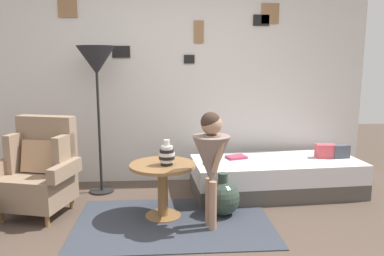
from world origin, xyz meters
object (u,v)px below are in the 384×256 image
Objects in this scene: book_on_daybed at (236,157)px; daybed at (276,176)px; armchair at (40,171)px; person_child at (211,156)px; vase_striped at (167,155)px; floor_lamp at (96,65)px; demijohn_near at (223,198)px; side_table at (163,178)px.

daybed is at bearing -11.65° from book_on_daybed.
person_child reaches higher than armchair.
book_on_daybed reaches higher than daybed.
vase_striped is 0.47m from person_child.
floor_lamp is (-2.03, 0.19, 1.27)m from daybed.
floor_lamp reaches higher than person_child.
armchair reaches higher than demijohn_near.
demijohn_near is at bearing -110.90° from book_on_daybed.
armchair is at bearing 169.29° from vase_striped.
demijohn_near is (-0.26, -0.68, -0.24)m from book_on_daybed.
demijohn_near is (0.15, 0.29, -0.51)m from person_child.
side_table is at bearing -9.17° from armchair.
side_table is 2.60× the size of vase_striped.
demijohn_near is (1.82, -0.19, -0.26)m from armchair.
daybed is 1.48m from vase_striped.
person_child is (0.40, -0.24, 0.05)m from vase_striped.
book_on_daybed is 0.51× the size of demijohn_near.
side_table reaches higher than daybed.
vase_striped is 0.72m from demijohn_near.
daybed is at bearing 26.84° from vase_striped.
vase_striped is 1.40m from floor_lamp.
side_table is 0.60m from person_child.
armchair is at bearing 163.86° from person_child.
armchair reaches higher than book_on_daybed.
armchair is at bearing -171.06° from daybed.
vase_striped is at bearing -137.92° from book_on_daybed.
floor_lamp is 3.89× the size of demijohn_near.
vase_striped is (1.27, -0.24, 0.20)m from armchair.
floor_lamp reaches higher than side_table.
floor_lamp is at bearing 149.38° from demijohn_near.
daybed is at bearing 24.57° from side_table.
demijohn_near reaches higher than daybed.
daybed is 2.40m from floor_lamp.
floor_lamp reaches higher than book_on_daybed.
armchair is at bearing 170.83° from side_table.
person_child reaches higher than vase_striped.
floor_lamp is at bearing 137.39° from person_child.
person_child is 4.91× the size of book_on_daybed.
armchair is 1.29m from floor_lamp.
floor_lamp is at bearing 176.43° from book_on_daybed.
person_child is (-0.86, -0.88, 0.49)m from daybed.
floor_lamp is 1.90m from book_on_daybed.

